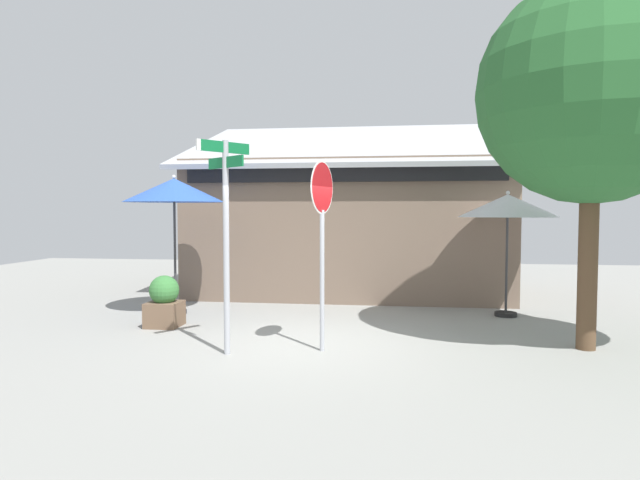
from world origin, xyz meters
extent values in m
cube|color=gray|center=(0.00, 0.00, -0.05)|extent=(28.00, 28.00, 0.10)
cube|color=#705B4C|center=(0.26, 5.88, 1.68)|extent=(7.77, 4.67, 3.35)
cube|color=#B7BABF|center=(0.26, 5.73, 3.91)|extent=(8.27, 5.17, 1.67)
cube|color=black|center=(0.26, 3.49, 3.00)|extent=(7.17, 0.16, 0.44)
cylinder|color=#A8AAB2|center=(-1.03, -0.89, 1.58)|extent=(0.09, 0.09, 3.16)
cube|color=#116B38|center=(-1.03, -0.89, 3.06)|extent=(0.54, 0.69, 0.16)
cube|color=#116B38|center=(-1.03, -0.89, 2.84)|extent=(0.69, 0.54, 0.16)
cube|color=white|center=(-1.31, -1.25, 3.06)|extent=(0.06, 0.07, 0.16)
cylinder|color=#A8AAB2|center=(0.34, -0.50, 1.07)|extent=(0.07, 0.07, 2.15)
cylinder|color=white|center=(0.34, -0.50, 2.48)|extent=(0.24, 0.77, 0.80)
cylinder|color=red|center=(0.34, -0.50, 2.48)|extent=(0.24, 0.72, 0.75)
cylinder|color=black|center=(-3.06, 2.04, 0.04)|extent=(0.44, 0.44, 0.08)
cylinder|color=#333335|center=(-3.06, 2.04, 1.18)|extent=(0.05, 0.05, 2.36)
cone|color=#2D56B7|center=(-3.06, 2.04, 2.56)|extent=(2.05, 2.05, 0.49)
sphere|color=silver|center=(-3.06, 2.04, 2.83)|extent=(0.08, 0.08, 0.08)
cylinder|color=black|center=(3.68, 2.68, 0.04)|extent=(0.44, 0.44, 0.08)
cylinder|color=#333335|center=(3.68, 2.68, 1.03)|extent=(0.05, 0.05, 2.06)
cone|color=white|center=(3.68, 2.68, 2.24)|extent=(1.96, 1.96, 0.46)
sphere|color=silver|center=(3.68, 2.68, 2.50)|extent=(0.08, 0.08, 0.08)
cylinder|color=brown|center=(4.36, 0.14, 1.33)|extent=(0.29, 0.29, 2.66)
sphere|color=#28602D|center=(4.36, 0.14, 3.94)|extent=(3.43, 3.43, 3.43)
cube|color=brown|center=(-2.77, 0.82, 0.23)|extent=(0.59, 0.59, 0.46)
sphere|color=#387538|center=(-2.77, 0.82, 0.68)|extent=(0.54, 0.54, 0.54)
camera|label=1|loc=(1.40, -8.55, 2.13)|focal=30.27mm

